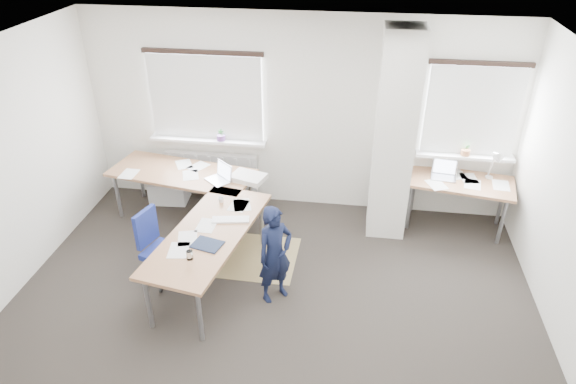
# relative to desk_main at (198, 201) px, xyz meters

# --- Properties ---
(ground) EXTENTS (6.00, 6.00, 0.00)m
(ground) POSITION_rel_desk_main_xyz_m (1.10, -1.18, -0.69)
(ground) COLOR #2A2622
(ground) RESTS_ON ground
(room_shell) EXTENTS (6.04, 5.04, 2.82)m
(room_shell) POSITION_rel_desk_main_xyz_m (1.29, -0.72, 1.05)
(room_shell) COLOR silver
(room_shell) RESTS_ON ground
(floor_mat) EXTENTS (1.18, 1.01, 0.01)m
(floor_mat) POSITION_rel_desk_main_xyz_m (0.69, -0.14, -0.69)
(floor_mat) COLOR #978352
(floor_mat) RESTS_ON ground
(white_crate) EXTENTS (0.57, 0.42, 0.33)m
(white_crate) POSITION_rel_desk_main_xyz_m (-0.83, 1.07, -0.53)
(white_crate) COLOR white
(white_crate) RESTS_ON ground
(desk_main) EXTENTS (2.40, 2.98, 0.96)m
(desk_main) POSITION_rel_desk_main_xyz_m (0.00, 0.00, 0.00)
(desk_main) COLOR #8D613C
(desk_main) RESTS_ON ground
(desk_side) EXTENTS (1.50, 0.93, 1.22)m
(desk_side) POSITION_rel_desk_main_xyz_m (3.36, 0.97, -0.01)
(desk_side) COLOR #8D613C
(desk_side) RESTS_ON ground
(task_chair) EXTENTS (0.53, 0.51, 0.93)m
(task_chair) POSITION_rel_desk_main_xyz_m (-0.26, -0.73, -0.43)
(task_chair) COLOR navy
(task_chair) RESTS_ON ground
(person) EXTENTS (0.51, 0.51, 1.20)m
(person) POSITION_rel_desk_main_xyz_m (1.13, -0.84, -0.09)
(person) COLOR black
(person) RESTS_ON ground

